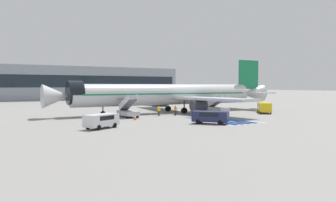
{
  "coord_description": "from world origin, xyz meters",
  "views": [
    {
      "loc": [
        -31.76,
        -53.87,
        5.21
      ],
      "look_at": [
        -2.6,
        -2.98,
        2.49
      ],
      "focal_mm": 35.0,
      "sensor_mm": 36.0,
      "label": 1
    }
  ],
  "objects_px": {
    "boarding_stairs_forward": "(128,111)",
    "service_van_0": "(210,116)",
    "service_van_2": "(101,120)",
    "traffic_cone_2": "(87,118)",
    "airliner": "(171,94)",
    "traffic_cone_1": "(135,118)",
    "ground_crew_0": "(159,110)",
    "fuel_tanker": "(155,99)",
    "terminal_building": "(74,83)",
    "ground_crew_1": "(175,110)",
    "service_van_1": "(264,107)",
    "traffic_cone_0": "(175,113)",
    "boarding_stairs_aft": "(217,108)"
  },
  "relations": [
    {
      "from": "service_van_1",
      "to": "ground_crew_1",
      "type": "relative_size",
      "value": 3.08
    },
    {
      "from": "airliner",
      "to": "ground_crew_0",
      "type": "xyz_separation_m",
      "value": [
        -5.29,
        -4.88,
        -2.53
      ]
    },
    {
      "from": "service_van_0",
      "to": "ground_crew_0",
      "type": "relative_size",
      "value": 2.86
    },
    {
      "from": "service_van_2",
      "to": "traffic_cone_2",
      "type": "bearing_deg",
      "value": -34.91
    },
    {
      "from": "traffic_cone_0",
      "to": "service_van_2",
      "type": "bearing_deg",
      "value": -145.71
    },
    {
      "from": "boarding_stairs_forward",
      "to": "service_van_0",
      "type": "bearing_deg",
      "value": -67.01
    },
    {
      "from": "fuel_tanker",
      "to": "ground_crew_1",
      "type": "bearing_deg",
      "value": -112.29
    },
    {
      "from": "ground_crew_0",
      "to": "traffic_cone_0",
      "type": "bearing_deg",
      "value": 58.53
    },
    {
      "from": "airliner",
      "to": "fuel_tanker",
      "type": "height_order",
      "value": "airliner"
    },
    {
      "from": "fuel_tanker",
      "to": "ground_crew_0",
      "type": "xyz_separation_m",
      "value": [
        -13.08,
        -26.38,
        -0.73
      ]
    },
    {
      "from": "boarding_stairs_forward",
      "to": "terminal_building",
      "type": "bearing_deg",
      "value": 83.0
    },
    {
      "from": "boarding_stairs_aft",
      "to": "airliner",
      "type": "bearing_deg",
      "value": 149.68
    },
    {
      "from": "airliner",
      "to": "terminal_building",
      "type": "relative_size",
      "value": 0.57
    },
    {
      "from": "service_van_1",
      "to": "ground_crew_0",
      "type": "height_order",
      "value": "service_van_1"
    },
    {
      "from": "fuel_tanker",
      "to": "service_van_2",
      "type": "height_order",
      "value": "fuel_tanker"
    },
    {
      "from": "terminal_building",
      "to": "traffic_cone_1",
      "type": "bearing_deg",
      "value": -97.37
    },
    {
      "from": "service_van_0",
      "to": "ground_crew_1",
      "type": "relative_size",
      "value": 2.89
    },
    {
      "from": "traffic_cone_1",
      "to": "traffic_cone_2",
      "type": "bearing_deg",
      "value": 146.28
    },
    {
      "from": "traffic_cone_0",
      "to": "boarding_stairs_aft",
      "type": "bearing_deg",
      "value": -1.78
    },
    {
      "from": "service_van_2",
      "to": "terminal_building",
      "type": "relative_size",
      "value": 0.06
    },
    {
      "from": "service_van_2",
      "to": "terminal_building",
      "type": "bearing_deg",
      "value": -39.01
    },
    {
      "from": "boarding_stairs_aft",
      "to": "fuel_tanker",
      "type": "bearing_deg",
      "value": 90.11
    },
    {
      "from": "service_van_1",
      "to": "traffic_cone_0",
      "type": "xyz_separation_m",
      "value": [
        -16.65,
        5.58,
        -0.91
      ]
    },
    {
      "from": "traffic_cone_0",
      "to": "terminal_building",
      "type": "distance_m",
      "value": 75.56
    },
    {
      "from": "boarding_stairs_forward",
      "to": "service_van_2",
      "type": "height_order",
      "value": "boarding_stairs_forward"
    },
    {
      "from": "airliner",
      "to": "traffic_cone_1",
      "type": "bearing_deg",
      "value": 128.17
    },
    {
      "from": "service_van_0",
      "to": "fuel_tanker",
      "type": "bearing_deg",
      "value": -147.23
    },
    {
      "from": "traffic_cone_0",
      "to": "terminal_building",
      "type": "height_order",
      "value": "terminal_building"
    },
    {
      "from": "service_van_2",
      "to": "terminal_building",
      "type": "height_order",
      "value": "terminal_building"
    },
    {
      "from": "boarding_stairs_aft",
      "to": "service_van_1",
      "type": "relative_size",
      "value": 0.99
    },
    {
      "from": "boarding_stairs_aft",
      "to": "service_van_1",
      "type": "bearing_deg",
      "value": -36.12
    },
    {
      "from": "service_van_1",
      "to": "ground_crew_1",
      "type": "xyz_separation_m",
      "value": [
        -17.43,
        4.0,
        -0.22
      ]
    },
    {
      "from": "boarding_stairs_forward",
      "to": "ground_crew_0",
      "type": "bearing_deg",
      "value": -3.78
    },
    {
      "from": "ground_crew_0",
      "to": "ground_crew_1",
      "type": "bearing_deg",
      "value": 29.46
    },
    {
      "from": "boarding_stairs_aft",
      "to": "traffic_cone_0",
      "type": "relative_size",
      "value": 8.87
    },
    {
      "from": "traffic_cone_0",
      "to": "traffic_cone_2",
      "type": "height_order",
      "value": "traffic_cone_0"
    },
    {
      "from": "airliner",
      "to": "terminal_building",
      "type": "xyz_separation_m",
      "value": [
        -1.29,
        71.05,
        2.69
      ]
    },
    {
      "from": "fuel_tanker",
      "to": "boarding_stairs_aft",
      "type": "bearing_deg",
      "value": -91.77
    },
    {
      "from": "airliner",
      "to": "traffic_cone_1",
      "type": "height_order",
      "value": "airliner"
    },
    {
      "from": "service_van_0",
      "to": "service_van_2",
      "type": "height_order",
      "value": "service_van_2"
    },
    {
      "from": "boarding_stairs_forward",
      "to": "ground_crew_1",
      "type": "bearing_deg",
      "value": -9.01
    },
    {
      "from": "service_van_2",
      "to": "ground_crew_1",
      "type": "relative_size",
      "value": 2.81
    },
    {
      "from": "ground_crew_0",
      "to": "terminal_building",
      "type": "bearing_deg",
      "value": 135.78
    },
    {
      "from": "terminal_building",
      "to": "boarding_stairs_aft",
      "type": "bearing_deg",
      "value": -83.2
    },
    {
      "from": "service_van_2",
      "to": "airliner",
      "type": "bearing_deg",
      "value": -77.25
    },
    {
      "from": "service_van_0",
      "to": "terminal_building",
      "type": "xyz_separation_m",
      "value": [
        3.54,
        90.03,
        5.15
      ]
    },
    {
      "from": "boarding_stairs_forward",
      "to": "airliner",
      "type": "bearing_deg",
      "value": 22.61
    },
    {
      "from": "service_van_1",
      "to": "traffic_cone_1",
      "type": "relative_size",
      "value": 8.96
    },
    {
      "from": "boarding_stairs_aft",
      "to": "traffic_cone_0",
      "type": "bearing_deg",
      "value": 178.47
    },
    {
      "from": "boarding_stairs_forward",
      "to": "fuel_tanker",
      "type": "xyz_separation_m",
      "value": [
        18.7,
        25.98,
        0.76
      ]
    }
  ]
}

